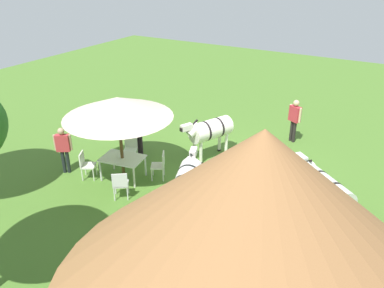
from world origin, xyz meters
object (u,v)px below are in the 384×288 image
at_px(patio_dining_table, 123,160).
at_px(striped_lounge_chair, 268,179).
at_px(zebra_nearest_camera, 187,180).
at_px(zebra_toward_hut, 323,188).
at_px(guest_beside_umbrella, 63,146).
at_px(shade_umbrella, 118,107).
at_px(thatched_hut, 253,259).
at_px(guest_behind_table, 139,129).
at_px(patio_chair_near_hut, 131,147).
at_px(zebra_by_umbrella, 210,130).
at_px(patio_chair_west_end, 120,183).
at_px(patio_chair_near_lawn, 160,164).
at_px(patio_chair_east_end, 86,164).
at_px(standing_watcher, 295,117).

relative_size(patio_dining_table, striped_lounge_chair, 1.52).
distance_m(zebra_nearest_camera, zebra_toward_hut, 3.57).
bearing_deg(guest_beside_umbrella, patio_dining_table, -12.06).
xyz_separation_m(shade_umbrella, patio_dining_table, (-0.00, 0.00, -1.77)).
bearing_deg(thatched_hut, zebra_toward_hut, -90.55).
height_order(patio_dining_table, guest_beside_umbrella, guest_beside_umbrella).
bearing_deg(striped_lounge_chair, thatched_hut, -120.16).
bearing_deg(zebra_toward_hut, guest_beside_umbrella, 141.73).
bearing_deg(guest_behind_table, zebra_nearest_camera, -13.88).
height_order(patio_chair_near_hut, striped_lounge_chair, patio_chair_near_hut).
height_order(zebra_by_umbrella, zebra_toward_hut, zebra_by_umbrella).
xyz_separation_m(striped_lounge_chair, zebra_nearest_camera, (1.54, 2.30, 0.71)).
xyz_separation_m(patio_chair_west_end, zebra_toward_hut, (-5.25, -1.89, 0.48)).
bearing_deg(patio_chair_west_end, guest_behind_table, 80.21).
height_order(patio_dining_table, guest_behind_table, guest_behind_table).
bearing_deg(zebra_toward_hut, patio_chair_near_lawn, 134.18).
bearing_deg(patio_chair_near_lawn, zebra_by_umbrella, -48.03).
distance_m(patio_chair_east_end, striped_lounge_chair, 5.77).
bearing_deg(patio_chair_near_hut, patio_chair_east_end, 46.53).
bearing_deg(shade_umbrella, guest_behind_table, -70.40).
bearing_deg(shade_umbrella, zebra_toward_hut, -171.16).
bearing_deg(zebra_by_umbrella, patio_chair_near_hut, 58.84).
bearing_deg(zebra_nearest_camera, standing_watcher, 58.06).
bearing_deg(striped_lounge_chair, patio_chair_east_end, 158.75).
height_order(patio_chair_near_lawn, zebra_nearest_camera, zebra_nearest_camera).
xyz_separation_m(thatched_hut, standing_watcher, (2.05, -9.45, -1.49)).
distance_m(standing_watcher, zebra_toward_hut, 4.98).
distance_m(patio_chair_west_end, guest_behind_table, 2.97).
height_order(guest_behind_table, zebra_by_umbrella, same).
bearing_deg(striped_lounge_chair, standing_watcher, 48.98).
distance_m(patio_chair_west_end, zebra_nearest_camera, 2.07).
bearing_deg(zebra_toward_hut, thatched_hut, -140.25).
xyz_separation_m(thatched_hut, striped_lounge_chair, (1.71, -5.88, -2.25)).
distance_m(thatched_hut, shade_umbrella, 7.14).
bearing_deg(patio_chair_west_end, patio_chair_near_hut, 85.34).
distance_m(patio_chair_near_hut, zebra_by_umbrella, 2.79).
xyz_separation_m(patio_dining_table, guest_behind_table, (0.60, -1.67, 0.30)).
height_order(guest_beside_umbrella, zebra_toward_hut, guest_beside_umbrella).
xyz_separation_m(patio_chair_west_end, guest_behind_table, (1.29, -2.63, 0.44)).
relative_size(guest_behind_table, striped_lounge_chair, 1.68).
xyz_separation_m(shade_umbrella, zebra_toward_hut, (-5.95, -0.92, -1.42)).
bearing_deg(guest_beside_umbrella, zebra_nearest_camera, -28.68).
height_order(guest_behind_table, zebra_nearest_camera, guest_behind_table).
height_order(thatched_hut, shade_umbrella, thatched_hut).
xyz_separation_m(patio_chair_near_hut, zebra_by_umbrella, (-2.24, -1.59, 0.53)).
relative_size(patio_chair_west_end, standing_watcher, 0.54).
bearing_deg(standing_watcher, patio_chair_near_hut, 74.20).
bearing_deg(patio_chair_near_hut, zebra_by_umbrella, -171.29).
xyz_separation_m(thatched_hut, shade_umbrella, (5.90, -4.01, -0.07)).
bearing_deg(standing_watcher, patio_chair_east_end, 80.22).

